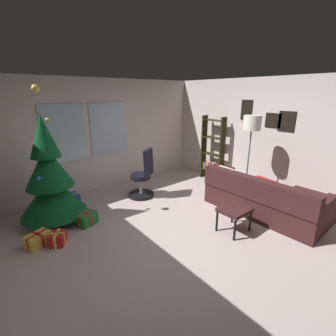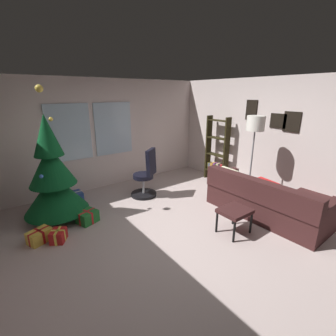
# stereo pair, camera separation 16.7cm
# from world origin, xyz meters

# --- Properties ---
(ground_plane) EXTENTS (5.02, 5.47, 0.10)m
(ground_plane) POSITION_xyz_m (0.00, 0.00, -0.05)
(ground_plane) COLOR #B7A4A0
(wall_back_with_windows) EXTENTS (5.02, 0.12, 2.51)m
(wall_back_with_windows) POSITION_xyz_m (-0.02, 2.78, 1.26)
(wall_back_with_windows) COLOR silver
(wall_back_with_windows) RESTS_ON ground_plane
(wall_right_with_frames) EXTENTS (0.12, 5.47, 2.51)m
(wall_right_with_frames) POSITION_xyz_m (2.56, 0.00, 1.26)
(wall_right_with_frames) COLOR silver
(wall_right_with_frames) RESTS_ON ground_plane
(couch) EXTENTS (1.68, 2.11, 0.78)m
(couch) POSITION_xyz_m (1.74, -0.55, 0.28)
(couch) COLOR #371B1A
(couch) RESTS_ON ground_plane
(footstool) EXTENTS (0.48, 0.41, 0.42)m
(footstool) POSITION_xyz_m (0.69, -0.46, 0.36)
(footstool) COLOR #371B1A
(footstool) RESTS_ON ground_plane
(holiday_tree) EXTENTS (1.07, 1.07, 2.31)m
(holiday_tree) POSITION_xyz_m (-1.49, 1.74, 0.78)
(holiday_tree) COLOR #4C331E
(holiday_tree) RESTS_ON ground_plane
(gift_box_red) EXTENTS (0.30, 0.31, 0.19)m
(gift_box_red) POSITION_xyz_m (-1.66, 0.99, 0.09)
(gift_box_red) COLOR red
(gift_box_red) RESTS_ON ground_plane
(gift_box_green) EXTENTS (0.39, 0.37, 0.22)m
(gift_box_green) POSITION_xyz_m (-1.11, 1.29, 0.10)
(gift_box_green) COLOR #1E722D
(gift_box_green) RESTS_ON ground_plane
(gift_box_gold) EXTENTS (0.39, 0.33, 0.20)m
(gift_box_gold) POSITION_xyz_m (-1.89, 1.15, 0.10)
(gift_box_gold) COLOR gold
(gift_box_gold) RESTS_ON ground_plane
(gift_box_blue) EXTENTS (0.32, 0.31, 0.19)m
(gift_box_blue) POSITION_xyz_m (-1.04, 2.32, 0.09)
(gift_box_blue) COLOR #2D4C99
(gift_box_blue) RESTS_ON ground_plane
(office_chair) EXTENTS (0.58, 0.59, 1.07)m
(office_chair) POSITION_xyz_m (0.31, 1.63, 0.41)
(office_chair) COLOR black
(office_chair) RESTS_ON ground_plane
(bookshelf) EXTENTS (0.18, 0.64, 1.64)m
(bookshelf) POSITION_xyz_m (2.29, 1.41, 0.71)
(bookshelf) COLOR black
(bookshelf) RESTS_ON ground_plane
(floor_lamp) EXTENTS (0.34, 0.34, 1.78)m
(floor_lamp) POSITION_xyz_m (1.83, 0.09, 1.50)
(floor_lamp) COLOR slate
(floor_lamp) RESTS_ON ground_plane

